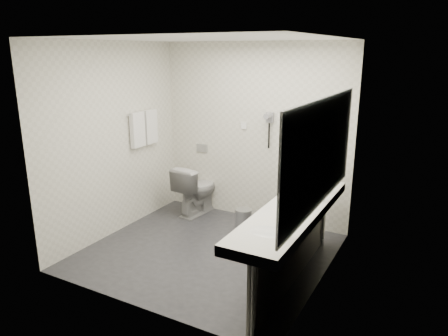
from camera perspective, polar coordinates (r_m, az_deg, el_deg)
The scene contains 30 objects.
floor at distance 5.23m, azimuth -2.27°, elevation -11.32°, with size 2.80×2.80×0.00m, color #2B2B30.
ceiling at distance 4.66m, azimuth -2.62°, elevation 17.22°, with size 2.80×2.80×0.00m, color white.
wall_back at distance 5.92m, azimuth 4.06°, elevation 4.71°, with size 2.80×2.80×0.00m, color silver.
wall_front at distance 3.78m, azimuth -12.61°, elevation -2.03°, with size 2.80×2.80×0.00m, color silver.
wall_left at distance 5.63m, azimuth -14.79°, elevation 3.65°, with size 2.60×2.60×0.00m, color silver.
wall_right at distance 4.27m, azimuth 13.92°, elevation -0.07°, with size 2.60×2.60×0.00m, color silver.
vanity_counter at distance 4.30m, azimuth 9.27°, elevation -6.01°, with size 0.55×2.20×0.10m, color white.
vanity_panel at distance 4.47m, azimuth 9.34°, elevation -11.14°, with size 0.03×2.15×0.75m, color gray.
vanity_post_near at distance 3.62m, azimuth 4.01°, elevation -17.95°, with size 0.06×0.06×0.75m, color silver.
vanity_post_far at distance 5.37m, azimuth 13.38°, elevation -6.62°, with size 0.06×0.06×0.75m, color silver.
mirror at distance 4.03m, azimuth 13.16°, elevation 2.01°, with size 0.02×2.20×1.05m, color #B2BCC6.
basin_near at distance 3.73m, azimuth 5.90°, elevation -8.83°, with size 0.40×0.31×0.05m, color white.
basin_far at distance 4.87m, azimuth 11.86°, elevation -3.08°, with size 0.40×0.31×0.05m, color white.
faucet_near at distance 3.63m, azimuth 8.81°, elevation -8.09°, with size 0.04×0.04×0.15m, color silver.
faucet_far at distance 4.80m, azimuth 14.14°, elevation -2.40°, with size 0.04×0.04×0.15m, color silver.
soap_bottle_a at distance 4.25m, azimuth 9.49°, elevation -4.88°, with size 0.04×0.04×0.10m, color beige.
glass_left at distance 4.53m, azimuth 11.98°, elevation -3.56°, with size 0.06×0.06×0.12m, color silver.
glass_right at distance 4.52m, azimuth 13.29°, elevation -3.81°, with size 0.05×0.05×0.10m, color silver.
toilet at distance 6.28m, azimuth -3.79°, elevation -2.91°, with size 0.42×0.74×0.75m, color white.
flush_plate at distance 6.36m, azimuth -3.03°, elevation 2.74°, with size 0.18×0.02×0.12m, color #B2B5BA.
pedal_bin at distance 5.69m, azimuth 2.69°, elevation -7.25°, with size 0.23×0.23×0.32m, color #B2B5BA.
bin_lid at distance 5.63m, azimuth 2.71°, elevation -5.70°, with size 0.23×0.23×0.01m, color #B2B5BA.
towel_rail at distance 5.95m, azimuth -11.01°, elevation 7.45°, with size 0.02×0.02×0.62m, color silver.
towel_near at distance 5.87m, azimuth -11.69°, elevation 5.13°, with size 0.07×0.24×0.48m, color white.
towel_far at distance 6.08m, azimuth -9.99°, elevation 5.58°, with size 0.07×0.24×0.48m, color white.
dryer_cradle at distance 5.75m, azimuth 6.26°, elevation 6.86°, with size 0.10×0.04×0.14m, color gray.
dryer_barrel at distance 5.68m, azimuth 6.00°, elevation 7.07°, with size 0.08×0.08×0.14m, color gray.
dryer_cord at distance 5.78m, azimuth 6.13°, elevation 4.39°, with size 0.02×0.02×0.35m, color black.
switch_plate_a at distance 5.95m, azimuth 2.71°, elevation 5.77°, with size 0.09×0.02×0.09m, color white.
switch_plate_b at distance 5.69m, azimuth 9.09°, elevation 5.12°, with size 0.09×0.02×0.09m, color white.
Camera 1 is at (2.40, -3.99, 2.38)m, focal length 33.57 mm.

